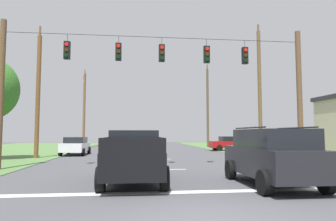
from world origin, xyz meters
The scene contains 14 objects.
stop_bar_stripe centered at (0.00, 3.28, 0.00)m, with size 13.49×0.45×0.01m, color white.
lane_dash_0 centered at (0.00, 9.28, 0.00)m, with size 0.15×2.50×0.01m, color white.
lane_dash_1 centered at (0.00, 15.53, 0.00)m, with size 0.15×2.50×0.01m, color white.
lane_dash_2 centered at (0.00, 23.85, 0.00)m, with size 0.15×2.50×0.01m, color white.
overhead_signal_span centered at (-0.08, 10.04, 4.40)m, with size 16.51×0.31×7.75m.
pickup_truck centered at (-1.42, 5.44, 0.97)m, with size 2.35×5.43×1.95m.
suv_black centered at (3.41, 4.06, 1.06)m, with size 2.25×4.82×2.05m.
distant_car_crossing_white centered at (-6.36, 20.64, 0.79)m, with size 2.10×4.34×1.52m.
distant_car_oncoming centered at (8.85, 25.43, 0.79)m, with size 4.32×2.05×1.52m.
distant_car_far_parked centered at (10.63, 18.46, 0.79)m, with size 2.30×4.44×1.52m.
utility_pole_mid_right centered at (8.91, 17.64, 5.36)m, with size 0.30×1.63×10.98m.
utility_pole_far_right centered at (8.60, 34.15, 5.51)m, with size 0.31×1.68×11.34m.
utility_pole_mid_left centered at (-8.57, 17.27, 4.78)m, with size 0.31×1.90×9.98m.
utility_pole_far_left centered at (-8.06, 35.41, 5.20)m, with size 0.34×1.99×10.48m.
Camera 1 is at (-1.44, -6.25, 1.83)m, focal length 32.48 mm.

